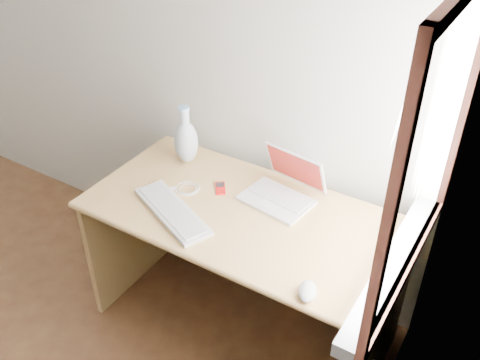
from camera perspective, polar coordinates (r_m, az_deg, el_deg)
The scene contains 10 objects.
back_wall at distance 2.96m, azimuth -12.47°, elevation 16.00°, with size 3.50×0.04×2.60m, color silver.
window at distance 1.84m, azimuth 19.31°, elevation 2.04°, with size 0.11×0.99×1.10m.
desk at distance 2.57m, azimuth 1.28°, elevation -6.16°, with size 1.41×0.71×0.75m.
laptop at distance 2.44m, azimuth 4.38°, elevation -0.89°, with size 0.34×0.30×0.21m.
external_keyboard at distance 2.38m, azimuth -7.25°, elevation -3.30°, with size 0.48×0.32×0.02m.
mouse at distance 2.01m, azimuth 7.22°, elevation -11.68°, with size 0.07×0.11×0.04m, color white.
ipod at distance 2.51m, azimuth -2.11°, elevation -0.87°, with size 0.09×0.11×0.01m.
cable_coil at distance 2.52m, azimuth -5.60°, elevation -0.90°, with size 0.12×0.12×0.01m, color white.
remote at distance 2.52m, azimuth -7.65°, elevation -1.06°, with size 0.03×0.08×0.01m, color white.
vase at distance 2.66m, azimuth -5.80°, elevation 4.25°, with size 0.12×0.12×0.31m.
Camera 1 is at (1.97, -0.27, 2.22)m, focal length 40.00 mm.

